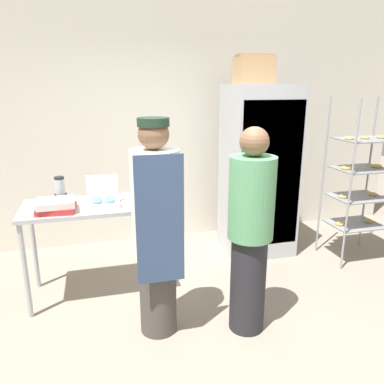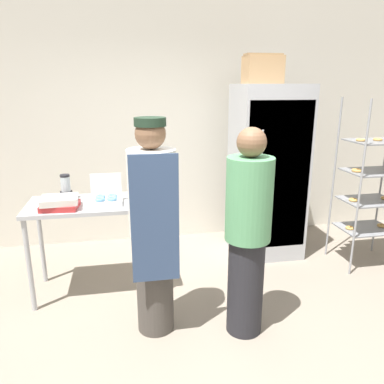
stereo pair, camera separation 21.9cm
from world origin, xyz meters
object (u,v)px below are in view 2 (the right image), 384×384
Objects in this scene: baking_rack at (371,185)px; binder_stack at (60,203)px; person_baker at (153,227)px; donut_box at (106,199)px; blender_pitcher at (66,188)px; refrigerator at (267,172)px; person_customer at (248,234)px; cardboard_storage_box at (263,69)px.

baking_rack is 3.19m from binder_stack.
binder_stack is 0.96m from person_baker.
blender_pitcher is (-0.38, 0.22, 0.06)m from donut_box.
refrigerator is at bearing 17.45° from binder_stack.
cardboard_storage_box is at bearing 67.38° from person_customer.
cardboard_storage_box reaches higher than baking_rack.
baking_rack is at bearing 3.69° from binder_stack.
donut_box is at bearing 7.98° from binder_stack.
baking_rack reaches higher than person_baker.
refrigerator is at bearing -2.84° from cardboard_storage_box.
binder_stack is at bearing -161.50° from cardboard_storage_box.
refrigerator is 1.59m from person_customer.
cardboard_storage_box reaches higher than person_baker.
donut_box reaches higher than blender_pitcher.
donut_box is at bearing -176.92° from baking_rack.
donut_box is at bearing -159.16° from cardboard_storage_box.
blender_pitcher reaches higher than binder_stack.
person_baker is 0.73m from person_customer.
donut_box is 0.74m from person_baker.
donut_box is 0.72× the size of cardboard_storage_box.
person_baker is at bearing -162.08° from baking_rack.
donut_box is at bearing -30.76° from blender_pitcher.
cardboard_storage_box is (1.67, 0.64, 1.16)m from donut_box.
binder_stack is at bearing 153.71° from person_customer.
cardboard_storage_box is at bearing 177.16° from refrigerator.
cardboard_storage_box is 0.24× the size of person_customer.
refrigerator is 1.13× the size of person_baker.
binder_stack is 0.20× the size of person_customer.
person_baker reaches higher than binder_stack.
binder_stack is 0.19× the size of person_baker.
refrigerator is at bearing 19.44° from donut_box.
person_customer is (0.71, -0.15, -0.05)m from person_baker.
blender_pitcher is at bearing 86.01° from binder_stack.
refrigerator reaches higher than person_customer.
baking_rack is at bearing -25.59° from refrigerator.
person_customer is (-0.59, -1.42, -1.26)m from cardboard_storage_box.
baking_rack is at bearing -1.33° from blender_pitcher.
blender_pitcher is at bearing 145.29° from person_customer.
donut_box is 1.18× the size of blender_pitcher.
person_baker is (0.77, -0.58, -0.06)m from binder_stack.
baking_rack reaches higher than blender_pitcher.
baking_rack is 1.71m from cardboard_storage_box.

